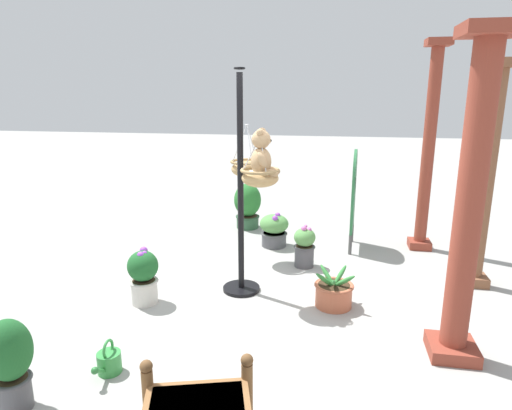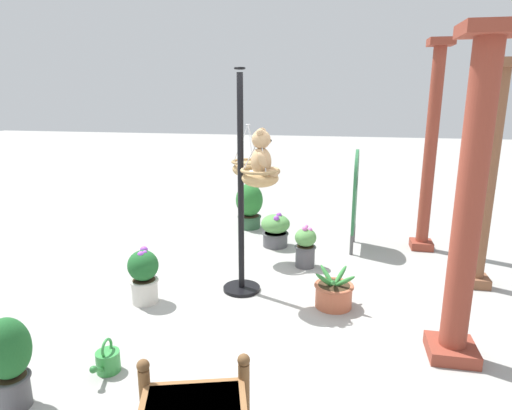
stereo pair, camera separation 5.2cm
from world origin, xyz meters
name	(u,v)px [view 1 (the left image)]	position (x,y,z in m)	size (l,w,h in m)	color
ground_plane	(253,300)	(0.00, 0.00, 0.00)	(40.00, 40.00, 0.00)	#9E9E99
display_pole_central	(241,225)	(-0.25, -0.19, 0.81)	(0.44, 0.44, 2.56)	black
hanging_basket_with_teddy	(260,177)	(-0.10, 0.06, 1.42)	(0.43, 0.43, 0.55)	tan
teddy_bear	(262,156)	(-0.10, 0.08, 1.64)	(0.36, 0.33, 0.52)	tan
hanging_basket_left_high	(247,168)	(-1.33, -0.33, 1.30)	(0.46, 0.46, 0.72)	tan
greenhouse_pillar_left	(469,210)	(0.73, 1.96, 1.35)	(0.43, 0.43, 2.81)	brown
greenhouse_pillar_right	(428,153)	(-2.19, 2.16, 1.46)	(0.33, 0.33, 3.02)	brown
greenhouse_pillar_far_back	(487,182)	(-0.92, 2.60, 1.28)	(0.30, 0.30, 2.66)	brown
potted_plant_fern_front	(143,275)	(0.27, -1.19, 0.33)	(0.34, 0.34, 0.63)	beige
potted_plant_flowering_red	(248,205)	(-2.74, -0.62, 0.41)	(0.47, 0.47, 0.79)	#2D5638
potted_plant_tall_leafy	(10,361)	(2.05, -1.42, 0.40)	(0.33, 0.33, 0.73)	#4C4C51
potted_plant_bushy_green	(304,246)	(-1.13, 0.49, 0.29)	(0.29, 0.29, 0.58)	#4C4C51
potted_plant_small_succulent	(334,292)	(-0.03, 0.90, 0.16)	(0.51, 0.46, 0.43)	#BC6042
potted_plant_conical_shrub	(274,229)	(-1.87, -0.03, 0.27)	(0.44, 0.44, 0.53)	#4C4C51
display_sign_board	(354,191)	(-2.01, 1.14, 0.89)	(0.67, 0.09, 1.51)	#286B3D
watering_can	(109,362)	(1.53, -0.95, 0.10)	(0.35, 0.20, 0.30)	#338C3F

